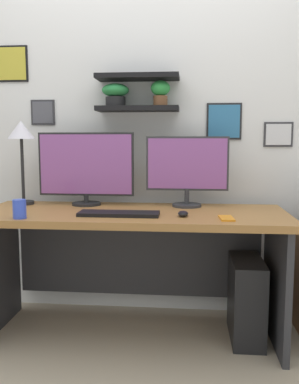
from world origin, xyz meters
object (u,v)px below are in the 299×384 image
at_px(keyboard, 119,214).
at_px(desk_lamp, 21,138).
at_px(pen_cup, 19,209).
at_px(monitor_left, 86,167).
at_px(monitor_right, 187,168).
at_px(cell_phone, 226,218).
at_px(desk, 133,244).
at_px(computer_tower_right, 246,299).
at_px(computer_mouse, 183,214).

bearing_deg(keyboard, desk_lamp, 153.34).
bearing_deg(pen_cup, monitor_left, 63.83).
relative_size(monitor_right, pen_cup, 5.05).
xyz_separation_m(cell_phone, pen_cup, (-1.08, -0.08, 0.05)).
relative_size(desk, cell_phone, 12.74).
relative_size(keyboard, computer_tower_right, 0.93).
relative_size(monitor_left, keyboard, 1.37).
height_order(computer_mouse, cell_phone, computer_mouse).
bearing_deg(cell_phone, monitor_right, 113.07).
bearing_deg(pen_cup, keyboard, 14.72).
bearing_deg(desk_lamp, monitor_left, 2.10).
bearing_deg(desk_lamp, keyboard, -26.66).
distance_m(keyboard, pen_cup, 0.52).
relative_size(pen_cup, computer_tower_right, 0.21).
xyz_separation_m(monitor_left, computer_tower_right, (0.99, -0.19, -0.75)).
distance_m(monitor_left, monitor_right, 0.63).
relative_size(monitor_right, cell_phone, 3.61).
bearing_deg(cell_phone, keyboard, 170.74).
relative_size(monitor_right, keyboard, 1.15).
xyz_separation_m(keyboard, computer_mouse, (0.35, 0.01, 0.01)).
bearing_deg(pen_cup, computer_mouse, 9.22).
bearing_deg(desk_lamp, desk, -11.34).
height_order(pen_cup, computer_tower_right, pen_cup).
distance_m(monitor_right, computer_mouse, 0.41).
relative_size(keyboard, computer_mouse, 4.89).
bearing_deg(desk, monitor_left, 153.16).
distance_m(monitor_left, keyboard, 0.50).
height_order(desk, desk_lamp, desk_lamp).
xyz_separation_m(desk, cell_phone, (0.53, -0.24, 0.21)).
distance_m(keyboard, computer_tower_right, 0.90).
xyz_separation_m(desk_lamp, pen_cup, (0.17, -0.47, -0.37)).
bearing_deg(computer_mouse, monitor_right, 87.07).
height_order(desk_lamp, cell_phone, desk_lamp).
height_order(cell_phone, computer_tower_right, cell_phone).
xyz_separation_m(monitor_left, computer_mouse, (0.62, -0.35, -0.22)).
xyz_separation_m(monitor_left, cell_phone, (0.84, -0.40, -0.23)).
height_order(desk, monitor_right, monitor_right).
height_order(desk_lamp, pen_cup, desk_lamp).
xyz_separation_m(computer_mouse, cell_phone, (0.23, -0.06, -0.01)).
distance_m(keyboard, computer_mouse, 0.35).
distance_m(monitor_left, computer_mouse, 0.74).
bearing_deg(cell_phone, monitor_left, 150.13).
xyz_separation_m(computer_mouse, computer_tower_right, (0.37, 0.15, -0.53)).
relative_size(monitor_left, cell_phone, 4.31).
bearing_deg(cell_phone, computer_tower_right, 51.32).
bearing_deg(cell_phone, desk, 150.87).
bearing_deg(pen_cup, cell_phone, 4.34).
relative_size(cell_phone, pen_cup, 1.40).
bearing_deg(computer_mouse, computer_tower_right, 22.57).
relative_size(desk, keyboard, 4.05).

